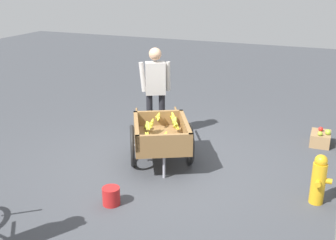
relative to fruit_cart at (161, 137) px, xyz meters
name	(u,v)px	position (x,y,z in m)	size (l,w,h in m)	color
ground_plane	(173,168)	(0.07, 0.22, -0.44)	(24.00, 24.00, 0.00)	#3D3F44
fruit_cart	(161,137)	(0.00, 0.00, 0.00)	(1.81, 1.44, 0.73)	olive
vendor_person	(155,85)	(-1.02, -0.53, 0.52)	(0.34, 0.50, 1.60)	black
fire_hydrant	(319,179)	(0.30, 2.30, -0.11)	(0.25, 0.25, 0.67)	gold
plastic_bucket	(111,196)	(1.33, -0.12, -0.32)	(0.23, 0.23, 0.23)	#B21E1E
apple_crate	(321,138)	(-1.73, 2.24, -0.32)	(0.44, 0.32, 0.31)	#99754C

